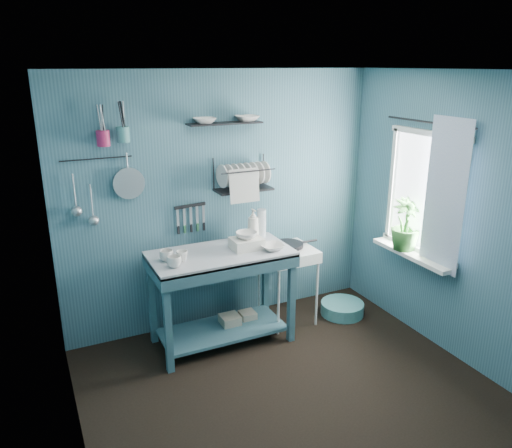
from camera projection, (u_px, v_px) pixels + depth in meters
name	position (u px, v px, depth m)	size (l,w,h in m)	color
floor	(296.00, 397.00, 3.99)	(3.20, 3.20, 0.00)	black
ceiling	(306.00, 70.00, 3.22)	(3.20, 3.20, 0.00)	silver
wall_back	(223.00, 202.00, 4.89)	(3.20, 3.20, 0.00)	#345B6A
wall_front	(464.00, 355.00, 2.32)	(3.20, 3.20, 0.00)	#345B6A
wall_left	(66.00, 292.00, 2.95)	(3.00, 3.00, 0.00)	#345B6A
wall_right	(462.00, 222.00, 4.26)	(3.00, 3.00, 0.00)	#345B6A
work_counter	(222.00, 298.00, 4.66)	(1.29, 0.64, 0.91)	#2E5561
mug_left	(174.00, 262.00, 4.17)	(0.12, 0.12, 0.10)	silver
mug_mid	(182.00, 256.00, 4.30)	(0.10, 0.10, 0.09)	silver
mug_right	(167.00, 256.00, 4.30)	(0.12, 0.12, 0.10)	silver
wash_tub	(247.00, 243.00, 4.59)	(0.28, 0.22, 0.10)	silver
tub_bowl	(247.00, 235.00, 4.57)	(0.20, 0.20, 0.06)	silver
soap_bottle	(253.00, 224.00, 4.82)	(0.12, 0.12, 0.30)	silver
water_bottle	(261.00, 223.00, 4.88)	(0.09, 0.09, 0.28)	#B2BEC6
counter_bowl	(272.00, 247.00, 4.57)	(0.22, 0.22, 0.05)	silver
hotplate_stand	(287.00, 285.00, 5.07)	(0.49, 0.49, 0.79)	white
frying_pan	(288.00, 245.00, 4.94)	(0.30, 0.30, 0.04)	black
knife_strip	(190.00, 206.00, 4.72)	(0.32, 0.02, 0.03)	black
dish_rack	(244.00, 174.00, 4.76)	(0.55, 0.24, 0.32)	black
upper_shelf	(225.00, 123.00, 4.57)	(0.70, 0.18, 0.01)	black
shelf_bowl_left	(205.00, 123.00, 4.49)	(0.21, 0.21, 0.05)	silver
shelf_bowl_right	(247.00, 115.00, 4.64)	(0.22, 0.22, 0.05)	silver
utensil_cup_magenta	(103.00, 138.00, 4.16)	(0.11, 0.11, 0.13)	#AE2050
utensil_cup_teal	(123.00, 134.00, 4.22)	(0.11, 0.11, 0.13)	teal
colander	(129.00, 183.00, 4.39)	(0.28, 0.28, 0.03)	#AFB3B8
ladle_outer	(74.00, 191.00, 4.22)	(0.01, 0.01, 0.30)	#AFB3B8
ladle_inner	(92.00, 201.00, 4.31)	(0.01, 0.01, 0.30)	#AFB3B8
hook_rail	(96.00, 159.00, 4.23)	(0.01, 0.01, 0.60)	black
window_glass	(425.00, 193.00, 4.60)	(1.10, 1.10, 0.00)	white
windowsill	(411.00, 254.00, 4.74)	(0.16, 0.95, 0.04)	white
curtain	(445.00, 196.00, 4.30)	(1.35, 1.35, 0.00)	silver
curtain_rod	(428.00, 122.00, 4.38)	(0.02, 0.02, 1.05)	black
potted_plant	(406.00, 224.00, 4.75)	(0.28, 0.28, 0.50)	#316D2B
storage_tin_large	(230.00, 326.00, 4.85)	(0.18, 0.18, 0.22)	gray
storage_tin_small	(248.00, 321.00, 4.96)	(0.15, 0.15, 0.20)	gray
floor_basin	(342.00, 308.00, 5.29)	(0.45, 0.45, 0.13)	teal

